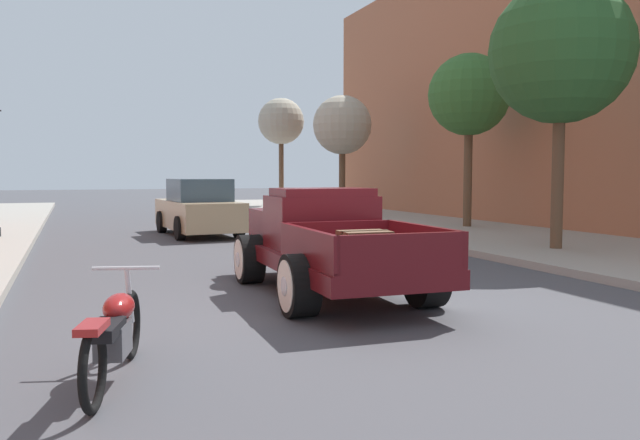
{
  "coord_description": "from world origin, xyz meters",
  "views": [
    {
      "loc": [
        -3.56,
        -8.09,
        1.8
      ],
      "look_at": [
        0.44,
        2.33,
        1.0
      ],
      "focal_mm": 36.35,
      "sensor_mm": 36.0,
      "label": 1
    }
  ],
  "objects": [
    {
      "name": "ground_plane",
      "position": [
        0.0,
        0.0,
        0.0
      ],
      "size": [
        140.0,
        140.0,
        0.0
      ],
      "primitive_type": "plane",
      "color": "#47474C"
    },
    {
      "name": "hotrod_truck_maroon",
      "position": [
        0.01,
        1.08,
        0.75
      ],
      "size": [
        2.28,
        4.98,
        1.58
      ],
      "color": "#510F14",
      "rests_on": "ground"
    },
    {
      "name": "motorcycle_parked",
      "position": [
        -3.25,
        -2.34,
        0.44
      ],
      "size": [
        0.79,
        2.06,
        0.93
      ],
      "color": "black",
      "rests_on": "ground"
    },
    {
      "name": "car_background_tan",
      "position": [
        -0.11,
        10.84,
        0.77
      ],
      "size": [
        2.07,
        4.4,
        1.65
      ],
      "color": "tan",
      "rests_on": "ground"
    },
    {
      "name": "street_tree_nearest",
      "position": [
        6.45,
        3.38,
        4.42
      ],
      "size": [
        3.1,
        3.1,
        5.84
      ],
      "color": "brown",
      "rests_on": "sidewalk_right"
    },
    {
      "name": "street_tree_second",
      "position": [
        8.03,
        9.2,
        4.22
      ],
      "size": [
        2.54,
        2.54,
        5.37
      ],
      "color": "brown",
      "rests_on": "sidewalk_right"
    },
    {
      "name": "street_tree_third",
      "position": [
        6.68,
        16.12,
        3.74
      ],
      "size": [
        2.37,
        2.37,
        4.8
      ],
      "color": "brown",
      "rests_on": "sidewalk_right"
    },
    {
      "name": "street_tree_farthest",
      "position": [
        6.86,
        24.87,
        4.53
      ],
      "size": [
        2.43,
        2.43,
        5.64
      ],
      "color": "brown",
      "rests_on": "sidewalk_right"
    }
  ]
}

